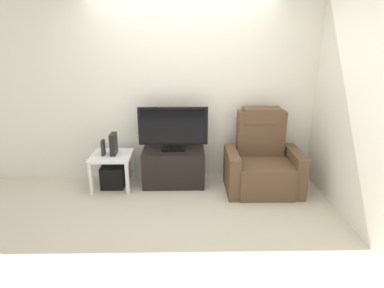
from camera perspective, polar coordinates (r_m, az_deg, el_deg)
ground_plane at (r=3.94m, az=-1.58°, el=-12.05°), size 6.40×6.40×0.00m
wall_back at (r=4.58m, az=-1.60°, el=9.65°), size 6.40×0.06×2.60m
wall_side at (r=3.92m, az=27.04°, el=6.16°), size 0.06×4.48×2.60m
tv_stand at (r=4.58m, az=-3.21°, el=-4.03°), size 0.85×0.48×0.50m
television at (r=4.41m, az=-3.34°, el=2.89°), size 0.94×0.20×0.60m
recliner_armchair at (r=4.49m, az=12.19°, el=-3.23°), size 0.98×0.78×1.08m
side_table at (r=4.57m, az=-13.84°, el=-2.67°), size 0.54×0.54×0.47m
subwoofer_box at (r=4.66m, az=-13.61°, el=-5.46°), size 0.31×0.31×0.31m
book_upright at (r=4.51m, az=-15.30°, el=-0.63°), size 0.03×0.11×0.21m
game_console at (r=4.50m, az=-13.59°, el=-0.01°), size 0.07×0.20×0.29m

